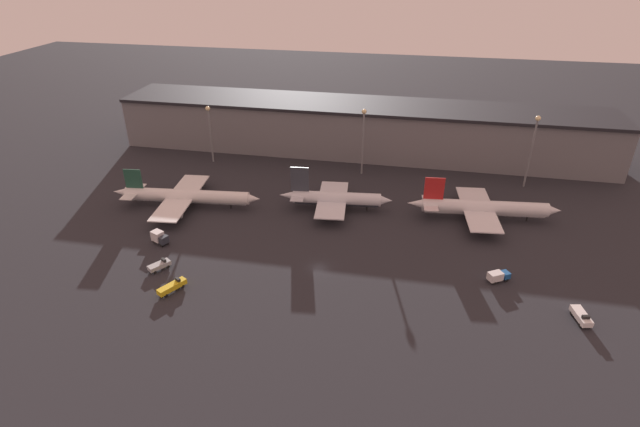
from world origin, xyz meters
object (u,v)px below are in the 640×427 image
(service_vehicle_0, at_px, (581,316))
(service_vehicle_2, at_px, (159,265))
(airplane_2, at_px, (483,208))
(service_vehicle_3, at_px, (498,276))
(airplane_1, at_px, (335,199))
(airplane_0, at_px, (186,196))
(service_vehicle_1, at_px, (159,237))
(service_vehicle_4, at_px, (172,287))

(service_vehicle_0, xyz_separation_m, service_vehicle_2, (-105.71, 0.11, -0.09))
(airplane_2, distance_m, service_vehicle_3, 33.80)
(service_vehicle_0, height_order, service_vehicle_2, service_vehicle_0)
(airplane_1, distance_m, service_vehicle_3, 57.37)
(airplane_0, distance_m, airplane_1, 49.51)
(airplane_1, bearing_deg, service_vehicle_3, -38.63)
(airplane_0, bearing_deg, service_vehicle_0, -23.06)
(airplane_2, relative_size, service_vehicle_0, 6.74)
(service_vehicle_0, bearing_deg, service_vehicle_1, -108.66)
(airplane_0, relative_size, service_vehicle_2, 8.04)
(service_vehicle_3, distance_m, service_vehicle_4, 83.34)
(service_vehicle_3, bearing_deg, airplane_2, 61.03)
(service_vehicle_0, relative_size, service_vehicle_2, 1.14)
(airplane_2, distance_m, service_vehicle_0, 49.69)
(service_vehicle_3, bearing_deg, airplane_1, 115.90)
(service_vehicle_2, xyz_separation_m, service_vehicle_4, (7.68, -8.21, 0.10))
(service_vehicle_4, bearing_deg, service_vehicle_3, -46.51)
(airplane_1, relative_size, service_vehicle_4, 4.83)
(airplane_2, bearing_deg, service_vehicle_3, -93.50)
(airplane_2, distance_m, service_vehicle_1, 99.30)
(airplane_0, relative_size, service_vehicle_4, 6.47)
(service_vehicle_1, distance_m, service_vehicle_2, 13.82)
(airplane_1, bearing_deg, airplane_0, -176.67)
(airplane_2, height_order, service_vehicle_1, airplane_2)
(service_vehicle_0, bearing_deg, airplane_0, -119.70)
(service_vehicle_0, bearing_deg, airplane_2, -170.41)
(service_vehicle_3, relative_size, service_vehicle_4, 0.81)
(service_vehicle_0, xyz_separation_m, service_vehicle_1, (-111.94, 12.42, 0.64))
(service_vehicle_2, distance_m, service_vehicle_3, 89.32)
(service_vehicle_2, bearing_deg, service_vehicle_3, -47.76)
(service_vehicle_0, distance_m, service_vehicle_3, 21.19)
(service_vehicle_1, xyz_separation_m, service_vehicle_3, (94.71, -0.09, -0.39))
(airplane_1, xyz_separation_m, service_vehicle_0, (65.35, -43.51, -2.41))
(service_vehicle_1, relative_size, service_vehicle_4, 0.75)
(service_vehicle_2, xyz_separation_m, service_vehicle_3, (88.48, 12.22, 0.34))
(service_vehicle_3, bearing_deg, service_vehicle_2, 156.70)
(airplane_0, bearing_deg, airplane_2, 0.44)
(airplane_2, bearing_deg, service_vehicle_1, -165.91)
(airplane_0, relative_size, service_vehicle_3, 8.02)
(service_vehicle_1, height_order, service_vehicle_3, service_vehicle_1)
(airplane_2, xyz_separation_m, service_vehicle_1, (-93.42, -33.61, -1.90))
(airplane_0, height_order, service_vehicle_0, airplane_0)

